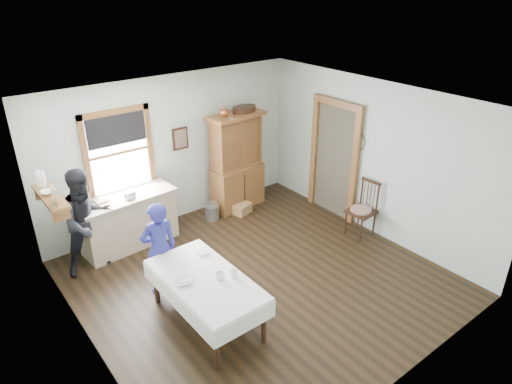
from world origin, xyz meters
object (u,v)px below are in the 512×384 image
(pail, at_px, (212,212))
(figure_dark, at_px, (88,225))
(work_counter, at_px, (129,221))
(china_hutch, at_px, (237,162))
(wicker_basket, at_px, (242,209))
(spindle_chair, at_px, (361,209))
(woman_blue, at_px, (160,252))
(dining_table, at_px, (207,300))

(pail, height_order, figure_dark, figure_dark)
(work_counter, height_order, china_hutch, china_hutch)
(china_hutch, relative_size, figure_dark, 1.20)
(pail, relative_size, figure_dark, 0.18)
(wicker_basket, height_order, figure_dark, figure_dark)
(spindle_chair, bearing_deg, woman_blue, 164.36)
(woman_blue, distance_m, figure_dark, 1.32)
(dining_table, distance_m, figure_dark, 2.30)
(china_hutch, bearing_deg, dining_table, -137.18)
(pail, bearing_deg, china_hutch, 12.36)
(work_counter, xyz_separation_m, spindle_chair, (3.35, -2.19, 0.05))
(dining_table, bearing_deg, pail, 55.61)
(pail, distance_m, figure_dark, 2.42)
(work_counter, bearing_deg, spindle_chair, -36.88)
(dining_table, height_order, woman_blue, woman_blue)
(china_hutch, height_order, dining_table, china_hutch)
(dining_table, xyz_separation_m, figure_dark, (-0.74, 2.13, 0.43))
(woman_blue, bearing_deg, pail, -135.42)
(work_counter, height_order, pail, work_counter)
(spindle_chair, xyz_separation_m, woman_blue, (-3.51, 0.71, 0.16))
(work_counter, xyz_separation_m, woman_blue, (-0.16, -1.47, 0.21))
(pail, xyz_separation_m, woman_blue, (-1.75, -1.37, 0.53))
(china_hutch, distance_m, pail, 1.08)
(wicker_basket, distance_m, figure_dark, 2.99)
(china_hutch, height_order, pail, china_hutch)
(woman_blue, bearing_deg, work_counter, -89.78)
(work_counter, height_order, dining_table, work_counter)
(china_hutch, height_order, woman_blue, china_hutch)
(work_counter, relative_size, china_hutch, 0.86)
(work_counter, relative_size, dining_table, 0.92)
(spindle_chair, distance_m, wicker_basket, 2.29)
(dining_table, distance_m, wicker_basket, 3.07)
(china_hutch, distance_m, figure_dark, 3.06)
(work_counter, distance_m, spindle_chair, 4.00)
(china_hutch, height_order, figure_dark, china_hutch)
(work_counter, bearing_deg, wicker_basket, -10.78)
(spindle_chair, xyz_separation_m, pail, (-1.76, 2.09, -0.37))
(work_counter, height_order, figure_dark, figure_dark)
(dining_table, xyz_separation_m, wicker_basket, (2.17, 2.15, -0.25))
(spindle_chair, relative_size, pail, 3.64)
(spindle_chair, bearing_deg, china_hutch, 110.96)
(china_hutch, xyz_separation_m, spindle_chair, (1.05, -2.24, -0.43))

